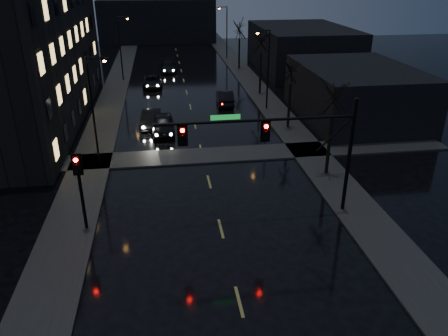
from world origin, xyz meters
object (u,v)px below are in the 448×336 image
object	(u,v)px
oncoming_car_d	(168,67)
oncoming_car_c	(152,81)
oncoming_car_b	(150,118)
oncoming_car_a	(163,124)
lead_car	(225,98)

from	to	relation	value
oncoming_car_d	oncoming_car_c	bearing A→B (deg)	-104.66
oncoming_car_b	oncoming_car_c	xyz separation A→B (m)	(0.11, 14.82, -0.04)
oncoming_car_c	oncoming_car_a	bearing A→B (deg)	-84.54
oncoming_car_a	lead_car	world-z (taller)	oncoming_car_a
oncoming_car_b	lead_car	xyz separation A→B (m)	(7.85, 5.95, 0.05)
oncoming_car_c	lead_car	bearing A→B (deg)	-47.01
oncoming_car_b	oncoming_car_c	distance (m)	14.82
oncoming_car_c	lead_car	size ratio (longest dim) A/B	1.05
oncoming_car_d	lead_car	bearing A→B (deg)	-72.07
oncoming_car_b	oncoming_car_d	size ratio (longest dim) A/B	0.87
oncoming_car_b	oncoming_car_d	distance (m)	23.26
oncoming_car_c	lead_car	world-z (taller)	lead_car
oncoming_car_d	lead_car	xyz separation A→B (m)	(5.55, -17.20, 0.04)
oncoming_car_a	oncoming_car_b	xyz separation A→B (m)	(-1.16, 2.13, -0.09)
oncoming_car_c	lead_car	xyz separation A→B (m)	(7.74, -8.88, 0.09)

